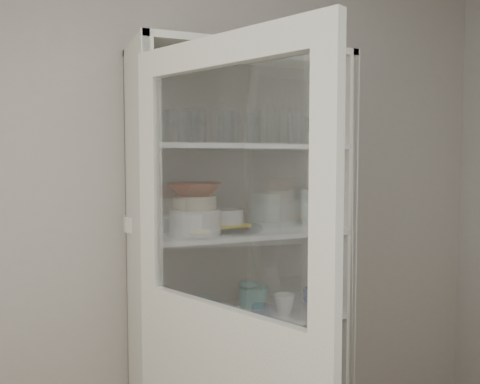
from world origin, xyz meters
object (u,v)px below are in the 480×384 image
object	(u,v)px
cream_bowl	(195,202)
goblet_1	(234,128)
yellow_trivet	(227,225)
mug_teal	(258,297)
white_ramekin	(227,216)
mug_blue	(314,297)
grey_bowl_stack	(316,207)
mug_white	(284,304)
pantry_cabinet	(235,292)
goblet_0	(170,125)
plate_stack_front	(195,222)
tin_box	(283,381)
terracotta_bowl	(195,189)
glass_platter	(227,228)
goblet_2	(253,128)
teal_jar	(249,295)
measuring_cups	(230,312)
white_canister	(162,305)
goblet_3	(306,131)
plate_stack_back	(149,223)
cupboard_door	(224,372)

from	to	relation	value
cream_bowl	goblet_1	bearing A→B (deg)	35.99
yellow_trivet	mug_teal	distance (m)	0.41
white_ramekin	mug_blue	size ratio (longest dim) A/B	1.38
white_ramekin	grey_bowl_stack	distance (m)	0.48
grey_bowl_stack	mug_white	size ratio (longest dim) A/B	1.78
mug_white	mug_teal	bearing A→B (deg)	116.63
pantry_cabinet	goblet_1	size ratio (longest dim) A/B	12.10
goblet_1	goblet_0	bearing A→B (deg)	-177.76
plate_stack_front	tin_box	size ratio (longest dim) A/B	1.07
goblet_1	yellow_trivet	bearing A→B (deg)	-123.91
terracotta_bowl	glass_platter	distance (m)	0.27
goblet_1	white_ramekin	world-z (taller)	goblet_1
pantry_cabinet	goblet_2	size ratio (longest dim) A/B	12.00
goblet_2	plate_stack_front	distance (m)	0.58
plate_stack_front	cream_bowl	world-z (taller)	cream_bowl
plate_stack_front	mug_white	world-z (taller)	plate_stack_front
pantry_cabinet	cream_bowl	xyz separation A→B (m)	(-0.24, -0.13, 0.46)
mug_white	teal_jar	bearing A→B (deg)	122.07
mug_white	goblet_1	bearing A→B (deg)	124.99
cream_bowl	measuring_cups	distance (m)	0.55
mug_teal	white_canister	bearing A→B (deg)	-157.04
goblet_3	mug_blue	size ratio (longest dim) A/B	1.39
goblet_1	grey_bowl_stack	distance (m)	0.57
goblet_0	goblet_2	size ratio (longest dim) A/B	1.05
terracotta_bowl	measuring_cups	size ratio (longest dim) A/B	2.38
plate_stack_back	glass_platter	distance (m)	0.37
pantry_cabinet	white_canister	xyz separation A→B (m)	(-0.37, -0.04, -0.01)
yellow_trivet	grey_bowl_stack	xyz separation A→B (m)	(0.48, -0.01, 0.07)
goblet_2	grey_bowl_stack	bearing A→B (deg)	-20.78
cream_bowl	glass_platter	distance (m)	0.23
pantry_cabinet	teal_jar	world-z (taller)	pantry_cabinet
goblet_2	white_ramekin	world-z (taller)	goblet_2
goblet_3	terracotta_bowl	size ratio (longest dim) A/B	0.66
plate_stack_back	glass_platter	bearing A→B (deg)	-20.34
plate_stack_back	glass_platter	xyz separation A→B (m)	(0.34, -0.13, -0.03)
plate_stack_back	grey_bowl_stack	bearing A→B (deg)	-9.25
yellow_trivet	glass_platter	bearing A→B (deg)	0.00
plate_stack_front	cream_bowl	bearing A→B (deg)	180.00
pantry_cabinet	terracotta_bowl	size ratio (longest dim) A/B	8.86
grey_bowl_stack	glass_platter	bearing A→B (deg)	179.23
cream_bowl	yellow_trivet	world-z (taller)	cream_bowl
plate_stack_front	teal_jar	distance (m)	0.52
goblet_1	white_ramekin	size ratio (longest dim) A/B	1.12
goblet_0	teal_jar	bearing A→B (deg)	-7.22
cupboard_door	goblet_0	world-z (taller)	cupboard_door
terracotta_bowl	measuring_cups	bearing A→B (deg)	7.12
mug_teal	glass_platter	bearing A→B (deg)	-146.86
tin_box	terracotta_bowl	bearing A→B (deg)	-174.48
goblet_2	goblet_3	bearing A→B (deg)	-0.71
goblet_2	terracotta_bowl	xyz separation A→B (m)	(-0.35, -0.17, -0.29)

